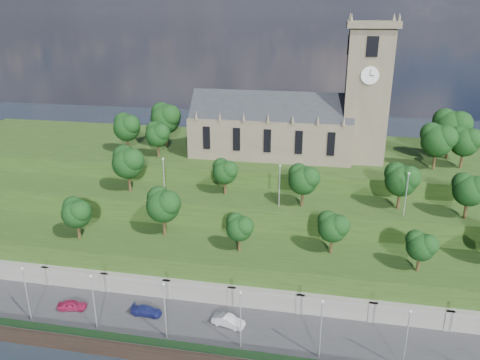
% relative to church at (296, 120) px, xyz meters
% --- Properties ---
extents(promenade, '(160.00, 12.00, 2.00)m').
position_rel_church_xyz_m(promenade, '(-0.79, -39.98, -21.52)').
color(promenade, '#2D2D30').
rests_on(promenade, ground).
extents(fence, '(160.00, 0.10, 1.20)m').
position_rel_church_xyz_m(fence, '(-0.79, -45.38, -19.92)').
color(fence, black).
rests_on(fence, promenade).
extents(retaining_wall, '(160.00, 2.10, 5.00)m').
position_rel_church_xyz_m(retaining_wall, '(-0.79, -34.01, -20.02)').
color(retaining_wall, slate).
rests_on(retaining_wall, ground).
extents(embankment_lower, '(160.00, 12.00, 8.00)m').
position_rel_church_xyz_m(embankment_lower, '(-0.79, -27.98, -18.52)').
color(embankment_lower, '#203A13').
rests_on(embankment_lower, ground).
extents(embankment_upper, '(160.00, 10.00, 12.00)m').
position_rel_church_xyz_m(embankment_upper, '(-0.79, -16.98, -16.52)').
color(embankment_upper, '#203A13').
rests_on(embankment_upper, ground).
extents(hilltop, '(160.00, 32.00, 15.00)m').
position_rel_church_xyz_m(hilltop, '(-0.79, 4.02, -15.02)').
color(hilltop, '#203A13').
rests_on(hilltop, ground).
extents(church, '(38.60, 12.35, 27.60)m').
position_rel_church_xyz_m(church, '(0.00, 0.00, 0.00)').
color(church, brown).
rests_on(church, hilltop).
extents(trees_lower, '(69.05, 9.11, 8.19)m').
position_rel_church_xyz_m(trees_lower, '(-2.17, -27.60, -9.70)').
color(trees_lower, '#312513').
rests_on(trees_lower, embankment_lower).
extents(trees_upper, '(62.53, 7.64, 8.43)m').
position_rel_church_xyz_m(trees_upper, '(0.79, -17.87, -5.33)').
color(trees_upper, '#312513').
rests_on(trees_upper, embankment_upper).
extents(trees_hilltop, '(71.69, 15.71, 9.92)m').
position_rel_church_xyz_m(trees_hilltop, '(2.64, -0.61, -1.50)').
color(trees_hilltop, '#312513').
rests_on(trees_hilltop, hilltop).
extents(lamp_posts_promenade, '(60.36, 0.36, 8.36)m').
position_rel_church_xyz_m(lamp_posts_promenade, '(-2.79, -43.48, -15.73)').
color(lamp_posts_promenade, '#B2B2B7').
rests_on(lamp_posts_promenade, promenade).
extents(lamp_posts_upper, '(40.36, 0.36, 7.39)m').
position_rel_church_xyz_m(lamp_posts_upper, '(-0.79, -19.98, -6.22)').
color(lamp_posts_upper, '#B2B2B7').
rests_on(lamp_posts_upper, embankment_upper).
extents(car_left, '(4.33, 2.42, 1.39)m').
position_rel_church_xyz_m(car_left, '(-28.32, -40.15, -19.83)').
color(car_left, maroon).
rests_on(car_left, promenade).
extents(car_middle, '(4.84, 2.59, 1.52)m').
position_rel_church_xyz_m(car_middle, '(-5.27, -39.49, -19.76)').
color(car_middle, '#A2A4A7').
rests_on(car_middle, promenade).
extents(car_right, '(4.50, 1.94, 1.29)m').
position_rel_church_xyz_m(car_right, '(-17.26, -39.32, -19.88)').
color(car_right, navy).
rests_on(car_right, promenade).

